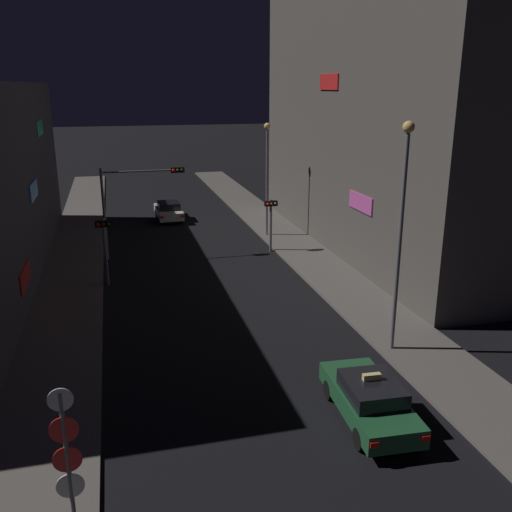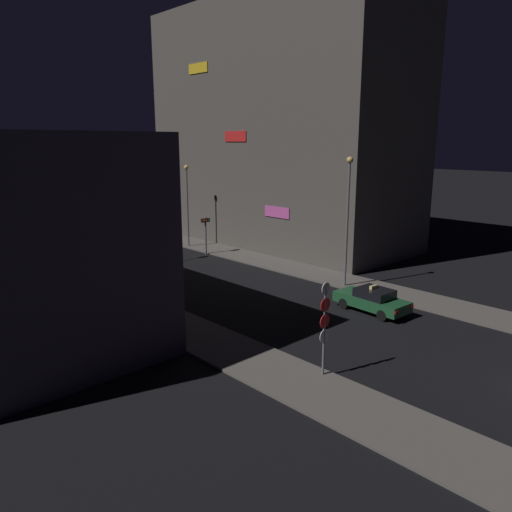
% 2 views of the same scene
% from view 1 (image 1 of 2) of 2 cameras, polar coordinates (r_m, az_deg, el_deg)
% --- Properties ---
extents(sidewalk_left, '(3.25, 64.96, 0.12)m').
position_cam_1_polar(sidewalk_left, '(34.88, -18.03, -0.29)').
color(sidewalk_left, '#5B5651').
rests_on(sidewalk_left, ground_plane).
extents(sidewalk_right, '(3.25, 64.96, 0.12)m').
position_cam_1_polar(sidewalk_right, '(36.53, 3.83, 1.29)').
color(sidewalk_right, '#5B5651').
rests_on(sidewalk_right, ground_plane).
extents(building_facade_right, '(11.48, 25.92, 22.13)m').
position_cam_1_polar(building_facade_right, '(37.03, 16.26, 18.12)').
color(building_facade_right, '#514C47').
rests_on(building_facade_right, ground_plane).
extents(taxi, '(2.05, 4.54, 1.62)m').
position_cam_1_polar(taxi, '(17.97, 11.56, -14.16)').
color(taxi, '#1E512D').
rests_on(taxi, ground_plane).
extents(far_car, '(1.91, 4.49, 1.42)m').
position_cam_1_polar(far_car, '(43.64, -8.96, 4.63)').
color(far_car, silver).
rests_on(far_car, ground_plane).
extents(traffic_light_overhead, '(4.87, 0.42, 5.45)m').
position_cam_1_polar(traffic_light_overhead, '(33.58, -12.29, 6.38)').
color(traffic_light_overhead, slate).
rests_on(traffic_light_overhead, ground_plane).
extents(traffic_light_left_kerb, '(0.80, 0.42, 3.55)m').
position_cam_1_polar(traffic_light_left_kerb, '(29.27, -15.30, 1.79)').
color(traffic_light_left_kerb, slate).
rests_on(traffic_light_left_kerb, ground_plane).
extents(traffic_light_right_kerb, '(0.80, 0.42, 3.32)m').
position_cam_1_polar(traffic_light_right_kerb, '(34.31, 1.54, 4.33)').
color(traffic_light_right_kerb, slate).
rests_on(traffic_light_right_kerb, ground_plane).
extents(sign_pole_left, '(0.61, 0.10, 4.06)m').
position_cam_1_polar(sign_pole_left, '(12.93, -18.75, -19.32)').
color(sign_pole_left, slate).
rests_on(sign_pole_left, sidewalk_left).
extents(street_lamp_near_block, '(0.43, 0.43, 8.67)m').
position_cam_1_polar(street_lamp_near_block, '(20.95, 14.71, 4.03)').
color(street_lamp_near_block, slate).
rests_on(street_lamp_near_block, sidewalk_right).
extents(street_lamp_far_block, '(0.44, 0.44, 7.54)m').
position_cam_1_polar(street_lamp_far_block, '(37.57, 1.14, 9.26)').
color(street_lamp_far_block, slate).
rests_on(street_lamp_far_block, sidewalk_right).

